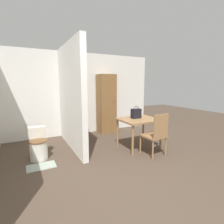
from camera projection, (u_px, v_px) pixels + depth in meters
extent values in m
plane|color=#4C3D30|center=(145.00, 192.00, 2.57)|extent=(16.00, 16.00, 0.00)
cube|color=white|center=(76.00, 94.00, 5.41)|extent=(5.17, 0.12, 2.50)
cube|color=white|center=(70.00, 97.00, 4.22)|extent=(0.12, 2.12, 2.50)
cube|color=#997047|center=(139.00, 120.00, 4.19)|extent=(0.92, 0.79, 0.04)
cylinder|color=#997047|center=(133.00, 141.00, 3.78)|extent=(0.05, 0.05, 0.70)
cylinder|color=#997047|center=(161.00, 136.00, 4.14)|extent=(0.05, 0.05, 0.70)
cylinder|color=#997047|center=(118.00, 133.00, 4.37)|extent=(0.05, 0.05, 0.70)
cylinder|color=#997047|center=(143.00, 129.00, 4.73)|extent=(0.05, 0.05, 0.70)
cube|color=#997047|center=(153.00, 136.00, 3.86)|extent=(0.48, 0.48, 0.04)
cube|color=#997047|center=(161.00, 126.00, 3.64)|extent=(0.41, 0.06, 0.50)
cylinder|color=#997047|center=(140.00, 145.00, 3.96)|extent=(0.04, 0.04, 0.41)
cylinder|color=#997047|center=(153.00, 142.00, 4.16)|extent=(0.04, 0.04, 0.41)
cylinder|color=#997047|center=(153.00, 150.00, 3.63)|extent=(0.04, 0.04, 0.41)
cylinder|color=#997047|center=(166.00, 147.00, 3.83)|extent=(0.04, 0.04, 0.41)
cylinder|color=silver|center=(39.00, 151.00, 3.64)|extent=(0.35, 0.35, 0.39)
cylinder|color=brown|center=(38.00, 141.00, 3.60)|extent=(0.38, 0.38, 0.02)
cube|color=silver|center=(37.00, 132.00, 3.80)|extent=(0.34, 0.18, 0.26)
cube|color=black|center=(136.00, 114.00, 4.24)|extent=(0.23, 0.13, 0.23)
torus|color=black|center=(136.00, 109.00, 4.22)|extent=(0.14, 0.01, 0.14)
cube|color=brown|center=(106.00, 104.00, 5.59)|extent=(0.52, 0.46, 1.86)
sphere|color=black|center=(114.00, 101.00, 5.43)|extent=(0.02, 0.02, 0.02)
cube|color=#99A899|center=(41.00, 166.00, 3.34)|extent=(0.53, 0.33, 0.01)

